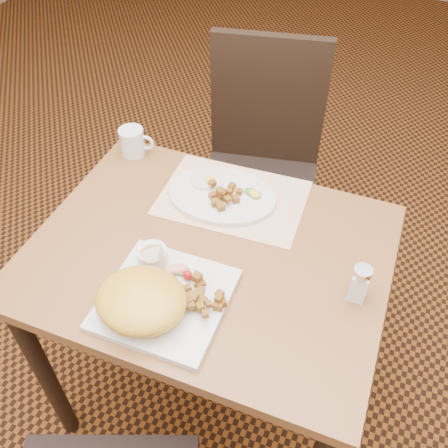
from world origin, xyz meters
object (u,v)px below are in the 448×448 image
Objects in this scene: table at (209,277)px; coffee_mug at (133,142)px; chair_far at (261,159)px; plate_square at (165,299)px; plate_oval at (222,196)px; salt_shaker at (360,283)px.

coffee_mug is (-0.37, 0.29, 0.15)m from table.
chair_far reaches higher than plate_square.
plate_square is 0.38m from plate_oval.
salt_shaker is (0.42, -0.20, 0.04)m from plate_oval.
salt_shaker is (0.41, 0.17, 0.04)m from plate_square.
chair_far is 0.52m from plate_oval.
coffee_mug is at bearing 163.52° from plate_oval.
plate_square is at bearing -88.85° from plate_oval.
table is at bearing 178.86° from salt_shaker.
salt_shaker reaches higher than plate_oval.
salt_shaker is 0.81m from coffee_mug.
chair_far is 9.70× the size of salt_shaker.
plate_square is at bearing -156.96° from salt_shaker.
plate_square is at bearing 81.81° from chair_far.
plate_oval is at bearing 91.15° from plate_square.
plate_square is 2.80× the size of salt_shaker.
plate_square is at bearing -54.45° from coffee_mug.
table is 2.96× the size of plate_oval.
chair_far reaches higher than coffee_mug.
coffee_mug is (-0.75, 0.30, -0.01)m from salt_shaker.
plate_square is 0.45m from salt_shaker.
chair_far is at bearing 123.30° from salt_shaker.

